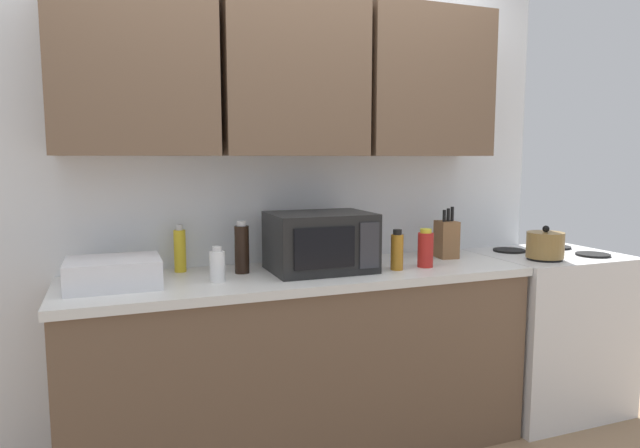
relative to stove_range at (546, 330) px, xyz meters
name	(u,v)px	position (x,y,z in m)	size (l,w,h in m)	color
wall_back_with_cabinets	(287,131)	(-1.48, 0.25, 1.12)	(3.06, 0.38, 2.60)	white
counter_run	(303,363)	(-1.48, 0.02, 0.00)	(2.19, 0.63, 0.90)	brown
stove_range	(546,330)	(0.00, 0.00, 0.00)	(0.76, 0.64, 0.91)	silver
kettle	(545,245)	(-0.17, -0.14, 0.53)	(0.19, 0.19, 0.17)	olive
microwave	(320,242)	(-1.39, 0.02, 0.59)	(0.48, 0.37, 0.28)	black
dish_rack	(114,273)	(-2.32, 0.02, 0.51)	(0.38, 0.30, 0.12)	silver
knife_block	(447,239)	(-0.62, 0.10, 0.55)	(0.11, 0.13, 0.28)	brown
bottle_red_sauce	(425,249)	(-0.87, -0.08, 0.54)	(0.08, 0.08, 0.19)	red
bottle_soy_dark	(242,249)	(-1.75, 0.10, 0.57)	(0.07, 0.07, 0.25)	black
bottle_yellow_mustard	(180,250)	(-2.02, 0.23, 0.55)	(0.06, 0.06, 0.23)	gold
bottle_white_jar	(217,266)	(-1.90, -0.04, 0.52)	(0.07, 0.07, 0.16)	white
bottle_amber_vinegar	(397,251)	(-1.03, -0.09, 0.54)	(0.06, 0.06, 0.20)	#AD701E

